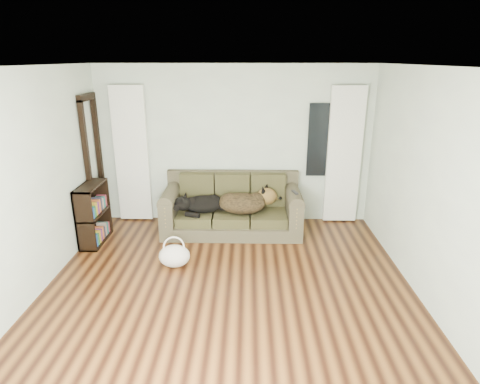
{
  "coord_description": "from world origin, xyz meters",
  "views": [
    {
      "loc": [
        0.23,
        -4.02,
        2.68
      ],
      "look_at": [
        0.11,
        1.6,
        0.79
      ],
      "focal_mm": 30.0,
      "sensor_mm": 36.0,
      "label": 1
    }
  ],
  "objects_px": {
    "tote_bag": "(174,255)",
    "bookshelf": "(93,211)",
    "dog_shepherd": "(245,204)",
    "sofa": "(232,205)",
    "dog_black_lab": "(201,204)"
  },
  "relations": [
    {
      "from": "sofa",
      "to": "dog_black_lab",
      "type": "relative_size",
      "value": 3.48
    },
    {
      "from": "sofa",
      "to": "dog_shepherd",
      "type": "xyz_separation_m",
      "value": [
        0.21,
        -0.05,
        0.04
      ]
    },
    {
      "from": "sofa",
      "to": "tote_bag",
      "type": "xyz_separation_m",
      "value": [
        -0.73,
        -1.19,
        -0.29
      ]
    },
    {
      "from": "bookshelf",
      "to": "sofa",
      "type": "bearing_deg",
      "value": 12.47
    },
    {
      "from": "dog_shepherd",
      "to": "bookshelf",
      "type": "bearing_deg",
      "value": 14.23
    },
    {
      "from": "tote_bag",
      "to": "bookshelf",
      "type": "relative_size",
      "value": 0.46
    },
    {
      "from": "dog_shepherd",
      "to": "tote_bag",
      "type": "relative_size",
      "value": 1.84
    },
    {
      "from": "tote_bag",
      "to": "sofa",
      "type": "bearing_deg",
      "value": 58.56
    },
    {
      "from": "sofa",
      "to": "tote_bag",
      "type": "height_order",
      "value": "sofa"
    },
    {
      "from": "dog_black_lab",
      "to": "tote_bag",
      "type": "xyz_separation_m",
      "value": [
        -0.24,
        -1.13,
        -0.32
      ]
    },
    {
      "from": "tote_bag",
      "to": "bookshelf",
      "type": "distance_m",
      "value": 1.57
    },
    {
      "from": "dog_black_lab",
      "to": "dog_shepherd",
      "type": "height_order",
      "value": "dog_shepherd"
    },
    {
      "from": "dog_shepherd",
      "to": "tote_bag",
      "type": "bearing_deg",
      "value": 54.99
    },
    {
      "from": "dog_shepherd",
      "to": "bookshelf",
      "type": "xyz_separation_m",
      "value": [
        -2.27,
        -0.39,
        0.01
      ]
    },
    {
      "from": "dog_shepherd",
      "to": "bookshelf",
      "type": "height_order",
      "value": "bookshelf"
    }
  ]
}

